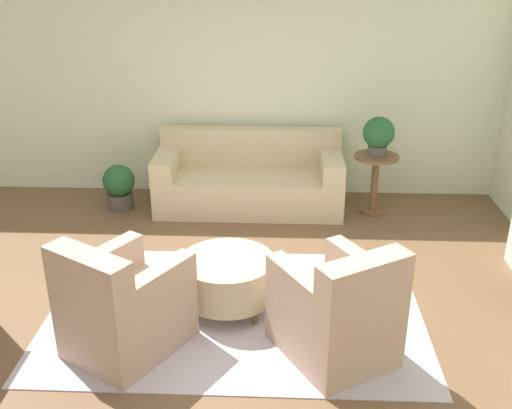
{
  "coord_description": "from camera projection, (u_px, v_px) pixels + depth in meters",
  "views": [
    {
      "loc": [
        0.36,
        -4.24,
        2.84
      ],
      "look_at": [
        0.15,
        0.55,
        0.75
      ],
      "focal_mm": 42.0,
      "sensor_mm": 36.0,
      "label": 1
    }
  ],
  "objects": [
    {
      "name": "armchair_left",
      "position": [
        122.0,
        308.0,
        4.42
      ],
      "size": [
        1.02,
        1.07,
        0.93
      ],
      "color": "tan",
      "rests_on": "rug"
    },
    {
      "name": "couch",
      "position": [
        249.0,
        181.0,
        6.96
      ],
      "size": [
        2.12,
        0.87,
        0.86
      ],
      "color": "#C6B289",
      "rests_on": "ground_plane"
    },
    {
      "name": "side_table",
      "position": [
        375.0,
        175.0,
        6.72
      ],
      "size": [
        0.49,
        0.49,
        0.69
      ],
      "color": "brown",
      "rests_on": "ground_plane"
    },
    {
      "name": "rug",
      "position": [
        235.0,
        311.0,
        5.03
      ],
      "size": [
        3.1,
        2.06,
        0.01
      ],
      "color": "#BCB2C1",
      "rests_on": "ground_plane"
    },
    {
      "name": "potted_plant_floor",
      "position": [
        119.0,
        186.0,
        6.92
      ],
      "size": [
        0.37,
        0.37,
        0.53
      ],
      "color": "#4C4742",
      "rests_on": "ground_plane"
    },
    {
      "name": "ottoman_table",
      "position": [
        228.0,
        277.0,
        4.98
      ],
      "size": [
        0.79,
        0.79,
        0.45
      ],
      "color": "#C6B289",
      "rests_on": "rug"
    },
    {
      "name": "wall_back",
      "position": [
        252.0,
        78.0,
        7.01
      ],
      "size": [
        9.4,
        0.12,
        2.8
      ],
      "color": "beige",
      "rests_on": "ground_plane"
    },
    {
      "name": "armchair_right",
      "position": [
        337.0,
        313.0,
        4.36
      ],
      "size": [
        1.02,
        1.07,
        0.93
      ],
      "color": "tan",
      "rests_on": "rug"
    },
    {
      "name": "ground_plane",
      "position": [
        235.0,
        312.0,
        5.04
      ],
      "size": [
        16.0,
        16.0,
        0.0
      ],
      "primitive_type": "plane",
      "color": "brown"
    },
    {
      "name": "potted_plant_on_side_table",
      "position": [
        379.0,
        134.0,
        6.54
      ],
      "size": [
        0.35,
        0.35,
        0.44
      ],
      "color": "#4C4742",
      "rests_on": "side_table"
    }
  ]
}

